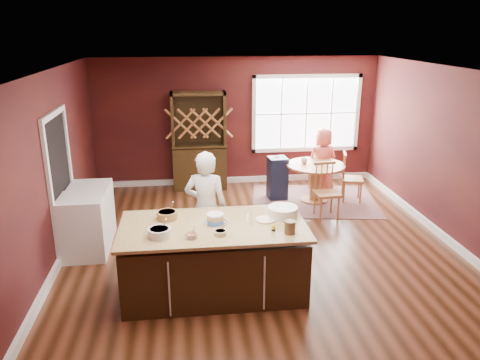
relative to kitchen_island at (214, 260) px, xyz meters
name	(u,v)px	position (x,y,z in m)	size (l,w,h in m)	color
room_shell	(265,169)	(0.80, 0.92, 0.91)	(7.00, 7.00, 7.00)	brown
window	(306,113)	(2.30, 4.39, 1.06)	(2.36, 0.10, 1.66)	white
doorway	(62,185)	(-2.17, 1.52, 0.59)	(0.08, 1.26, 2.13)	white
kitchen_island	(214,260)	(0.00, 0.00, 0.00)	(2.33, 1.22, 0.92)	#302212
dining_table	(315,175)	(2.18, 3.05, 0.10)	(1.13, 1.13, 0.75)	brown
baker	(206,209)	(-0.05, 0.77, 0.40)	(0.61, 0.40, 1.67)	silver
layer_cake	(215,219)	(0.03, 0.06, 0.54)	(0.30, 0.30, 0.12)	white
bowl_blue	(159,233)	(-0.65, -0.26, 0.53)	(0.27, 0.27, 0.10)	silver
bowl_yellow	(167,215)	(-0.58, 0.27, 0.53)	(0.27, 0.27, 0.10)	tan
bowl_pink	(191,236)	(-0.28, -0.34, 0.51)	(0.16, 0.16, 0.06)	silver
bowl_olive	(220,233)	(0.07, -0.30, 0.51)	(0.15, 0.15, 0.06)	beige
drinking_glass	(249,218)	(0.45, -0.02, 0.56)	(0.08, 0.08, 0.15)	white
dinner_plate	(266,220)	(0.68, 0.07, 0.49)	(0.26, 0.26, 0.02)	#FCDDAC
white_tub	(283,212)	(0.92, 0.17, 0.55)	(0.39, 0.39, 0.13)	beige
stoneware_crock	(290,227)	(0.89, -0.36, 0.56)	(0.13, 0.13, 0.16)	#513626
toy_figurine	(273,228)	(0.71, -0.27, 0.52)	(0.05, 0.05, 0.08)	yellow
rug	(314,200)	(2.18, 3.05, -0.43)	(2.39, 1.85, 0.01)	brown
chair_east	(353,177)	(2.91, 2.97, 0.05)	(0.41, 0.39, 0.99)	brown
chair_south	(327,191)	(2.16, 2.20, 0.07)	(0.42, 0.40, 1.01)	brown
chair_north	(320,168)	(2.48, 3.76, 0.02)	(0.38, 0.37, 0.92)	#9D5A30
seated_woman	(322,160)	(2.47, 3.56, 0.23)	(0.66, 0.43, 1.35)	#D65D51
high_chair	(277,177)	(1.48, 3.30, 0.00)	(0.36, 0.36, 0.88)	#161E33
toddler	(274,158)	(1.43, 3.40, 0.37)	(0.18, 0.14, 0.26)	#8CA5BF
table_plate	(329,165)	(2.42, 2.95, 0.32)	(0.20, 0.20, 0.01)	beige
table_cup	(304,161)	(1.97, 3.14, 0.36)	(0.13, 0.13, 0.10)	silver
hutch	(199,141)	(-0.02, 4.14, 0.58)	(1.11, 0.46, 2.03)	black
washer	(84,227)	(-1.84, 1.20, 0.03)	(0.64, 0.62, 0.93)	silver
dryer	(92,211)	(-1.84, 1.84, 0.02)	(0.63, 0.61, 0.91)	white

